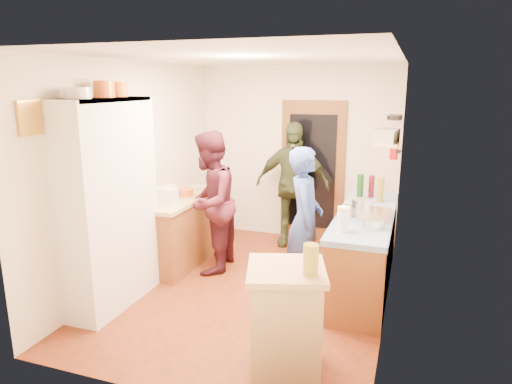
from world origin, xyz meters
The scene contains 44 objects.
floor centered at (0.00, 0.00, -0.01)m, with size 3.00×4.00×0.02m, color maroon.
ceiling centered at (0.00, 0.00, 2.61)m, with size 3.00×4.00×0.02m, color silver.
wall_back centered at (0.00, 2.01, 1.30)m, with size 3.00×0.02×2.60m, color silver.
wall_front centered at (0.00, -2.01, 1.30)m, with size 3.00×0.02×2.60m, color silver.
wall_left centered at (-1.51, 0.00, 1.30)m, with size 0.02×4.00×2.60m, color silver.
wall_right centered at (1.51, 0.00, 1.30)m, with size 0.02×4.00×2.60m, color silver.
door_frame centered at (0.25, 1.97, 1.05)m, with size 0.95×0.06×2.10m, color brown.
door_glass centered at (0.25, 1.94, 1.05)m, with size 0.70×0.02×1.70m, color black.
hutch_body centered at (-1.30, -0.80, 1.10)m, with size 0.40×1.20×2.20m, color silver.
hutch_top_shelf centered at (-1.30, -0.80, 2.18)m, with size 0.40×1.14×0.04m, color silver.
plate_stack centered at (-1.30, -1.14, 2.25)m, with size 0.25×0.25×0.10m, color white.
orange_pot_a centered at (-1.30, -0.75, 2.28)m, with size 0.21×0.21×0.16m, color orange.
orange_pot_b centered at (-1.30, -0.50, 2.28)m, with size 0.18×0.18×0.16m, color orange.
left_counter_base centered at (-1.20, 0.45, 0.42)m, with size 0.60×1.40×0.85m, color brown.
left_counter_top centered at (-1.20, 0.45, 0.88)m, with size 0.64×1.44×0.05m, color tan.
toaster centered at (-1.15, 0.08, 1.00)m, with size 0.27×0.18×0.20m, color white.
kettle centered at (-1.25, 0.37, 0.98)m, with size 0.15×0.15×0.17m, color white.
orange_bowl centered at (-1.12, 0.53, 0.95)m, with size 0.21×0.21×0.09m, color orange.
chopping_board centered at (-1.18, 1.00, 0.91)m, with size 0.30×0.22×0.03m, color tan.
right_counter_base centered at (1.20, 0.50, 0.42)m, with size 0.60×2.20×0.84m, color brown.
right_counter_top centered at (1.20, 0.50, 0.87)m, with size 0.62×2.22×0.06m, color #1752A5.
hob centered at (1.20, 0.37, 0.92)m, with size 0.55×0.58×0.04m, color silver.
pot_on_hob centered at (1.15, 0.40, 1.01)m, with size 0.21×0.21×0.14m, color silver.
bottle_a centered at (1.05, 1.15, 1.06)m, with size 0.08×0.08×0.32m, color #143F14.
bottle_b centered at (1.18, 1.27, 1.04)m, with size 0.07×0.07×0.29m, color #591419.
bottle_c centered at (1.31, 1.05, 1.05)m, with size 0.08×0.08×0.31m, color olive.
paper_towel centered at (1.05, -0.27, 1.03)m, with size 0.12×0.12×0.25m, color white.
mixing_bowl centered at (1.30, -0.05, 0.95)m, with size 0.26×0.26×0.10m, color silver.
island_base centered at (0.77, -1.36, 0.43)m, with size 0.55×0.55×0.86m, color tan.
island_top centered at (0.77, -1.36, 0.89)m, with size 0.62×0.62×0.05m, color tan.
cutting_board centered at (0.71, -1.33, 0.90)m, with size 0.35×0.28×0.02m, color white.
oil_jar centered at (0.98, -1.42, 1.03)m, with size 0.12×0.12×0.24m, color #AD9E2D.
pan_rail centered at (1.46, 1.52, 2.05)m, with size 0.02×0.02×0.65m, color silver.
pan_hang_a centered at (1.40, 1.35, 1.92)m, with size 0.18×0.18×0.05m, color black.
pan_hang_b centered at (1.40, 1.55, 1.90)m, with size 0.16×0.16×0.05m, color black.
pan_hang_c centered at (1.40, 1.75, 1.91)m, with size 0.17×0.17×0.05m, color black.
wall_shelf centered at (1.37, 0.45, 1.70)m, with size 0.26×0.42×0.03m, color tan.
radio centered at (1.37, 0.45, 1.79)m, with size 0.22×0.30×0.15m, color silver.
ext_bracket centered at (1.47, 1.70, 1.45)m, with size 0.06×0.10×0.04m, color black.
fire_extinguisher centered at (1.41, 1.70, 1.50)m, with size 0.11×0.11×0.32m, color red.
picture_frame centered at (-1.48, -1.55, 2.05)m, with size 0.03×0.25×0.30m, color gold.
person_hob centered at (0.59, 0.19, 0.83)m, with size 0.61×0.40×1.66m, color #314998.
person_left centered at (-0.67, 0.40, 0.89)m, with size 0.87×0.67×1.78m, color #421622.
person_back centered at (0.05, 1.62, 0.91)m, with size 1.06×0.44×1.81m, color #303A21.
Camera 1 is at (1.66, -4.64, 2.34)m, focal length 32.00 mm.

